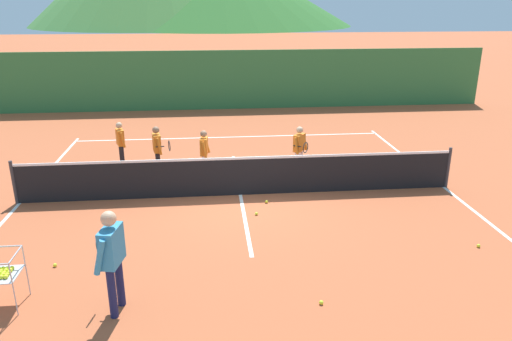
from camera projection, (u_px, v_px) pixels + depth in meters
ground_plane at (240, 195)px, 12.01m from camera, size 120.00×120.00×0.00m
line_baseline_far at (230, 137)px, 17.01m from camera, size 10.44×0.08×0.01m
line_sideline_west at (20, 203)px, 11.52m from camera, size 0.08×11.35×0.01m
line_sideline_east at (444, 187)px, 12.50m from camera, size 0.08×11.35×0.01m
line_service_center at (240, 195)px, 12.01m from camera, size 0.08×6.21×0.01m
tennis_net at (240, 176)px, 11.85m from camera, size 10.63×0.08×1.05m
instructor at (112, 253)px, 7.23m from camera, size 0.44×0.81×1.67m
student_0 at (120, 140)px, 13.80m from camera, size 0.32×0.54×1.30m
student_1 at (157, 146)px, 13.08m from camera, size 0.52×0.60×1.37m
student_2 at (204, 150)px, 12.94m from camera, size 0.28×0.52×1.30m
student_3 at (300, 146)px, 13.18m from camera, size 0.47×0.71×1.33m
tennis_ball_0 at (479, 246)px, 9.46m from camera, size 0.07×0.07×0.07m
tennis_ball_1 at (267, 202)px, 11.52m from camera, size 0.07×0.07×0.07m
tennis_ball_4 at (256, 214)px, 10.87m from camera, size 0.07×0.07×0.07m
tennis_ball_5 at (321, 303)px, 7.69m from camera, size 0.07×0.07×0.07m
tennis_ball_8 at (55, 265)px, 8.77m from camera, size 0.07×0.07×0.07m
windscreen_fence at (224, 80)px, 20.97m from camera, size 22.98×0.08×2.51m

